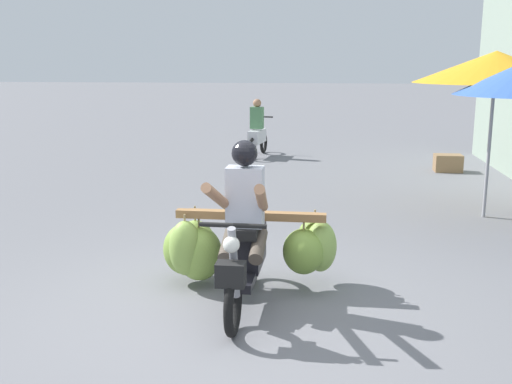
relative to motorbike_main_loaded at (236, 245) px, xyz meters
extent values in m
plane|color=slate|center=(0.03, -0.69, -0.49)|extent=(120.00, 120.00, 0.00)
torus|color=black|center=(0.13, -1.00, -0.21)|extent=(0.09, 0.56, 0.56)
torus|color=black|center=(0.15, 0.20, -0.21)|extent=(0.09, 0.56, 0.56)
cube|color=black|center=(0.13, -0.50, -0.17)|extent=(0.25, 0.56, 0.08)
cube|color=black|center=(0.14, -0.10, 0.01)|extent=(0.29, 0.64, 0.36)
cube|color=black|center=(0.14, -0.18, 0.23)|extent=(0.27, 0.60, 0.10)
cylinder|color=gray|center=(0.13, -0.94, 0.13)|extent=(0.07, 0.28, 0.69)
cylinder|color=black|center=(0.13, -0.98, 0.47)|extent=(0.56, 0.05, 0.04)
sphere|color=silver|center=(0.12, -1.06, 0.33)|extent=(0.14, 0.14, 0.14)
cube|color=black|center=(0.12, -1.10, 0.09)|extent=(0.24, 0.16, 0.20)
cube|color=black|center=(0.13, -1.00, 0.09)|extent=(0.10, 0.28, 0.04)
cube|color=olive|center=(0.14, 0.05, 0.29)|extent=(1.50, 0.12, 0.08)
cube|color=olive|center=(0.15, 0.23, 0.26)|extent=(1.35, 0.10, 0.06)
ellipsoid|color=#81A443|center=(-0.39, 0.08, -0.13)|extent=(0.55, 0.52, 0.56)
cylinder|color=#998459|center=(-0.39, 0.08, 0.21)|extent=(0.02, 0.02, 0.18)
ellipsoid|color=#8BAF4E|center=(-0.48, 0.34, -0.11)|extent=(0.52, 0.49, 0.51)
cylinder|color=#998459|center=(-0.48, 0.34, 0.21)|extent=(0.02, 0.02, 0.19)
ellipsoid|color=#87AB4A|center=(-0.51, -0.02, -0.05)|extent=(0.36, 0.34, 0.57)
cylinder|color=#998459|center=(-0.51, -0.02, 0.25)|extent=(0.02, 0.02, 0.10)
ellipsoid|color=#7CA03F|center=(0.67, 0.06, -0.07)|extent=(0.50, 0.47, 0.46)
cylinder|color=#998459|center=(0.67, 0.06, 0.22)|extent=(0.02, 0.02, 0.17)
ellipsoid|color=#7B9F3E|center=(-0.56, 0.16, -0.12)|extent=(0.53, 0.49, 0.54)
cylinder|color=#998459|center=(-0.56, 0.16, 0.21)|extent=(0.02, 0.02, 0.18)
ellipsoid|color=#7FA342|center=(0.78, 0.32, -0.02)|extent=(0.43, 0.40, 0.45)
cylinder|color=#998459|center=(0.78, 0.32, 0.24)|extent=(0.02, 0.02, 0.12)
ellipsoid|color=#8DB150|center=(0.84, 0.14, -0.03)|extent=(0.38, 0.36, 0.52)
cylinder|color=#998459|center=(0.84, 0.14, 0.25)|extent=(0.02, 0.02, 0.10)
cube|color=#B2B7C6|center=(0.14, -0.30, 0.56)|extent=(0.34, 0.23, 0.56)
sphere|color=black|center=(0.14, -0.32, 0.97)|extent=(0.24, 0.24, 0.24)
cylinder|color=#9E7051|center=(0.33, -0.64, 0.63)|extent=(0.13, 0.72, 0.39)
cylinder|color=#9E7051|center=(-0.06, -0.64, 0.63)|extent=(0.15, 0.72, 0.39)
cylinder|color=#4C4238|center=(0.28, -0.42, 0.13)|extent=(0.14, 0.44, 0.27)
cylinder|color=#4C4238|center=(0.00, -0.42, 0.13)|extent=(0.14, 0.44, 0.27)
torus|color=black|center=(-0.68, 9.36, -0.23)|extent=(0.15, 0.53, 0.52)
torus|color=black|center=(-0.84, 8.27, -0.23)|extent=(0.15, 0.53, 0.52)
cube|color=silver|center=(-0.77, 8.72, 0.01)|extent=(0.37, 0.92, 0.32)
cylinder|color=black|center=(-0.69, 9.31, 0.43)|extent=(0.50, 0.11, 0.04)
cube|color=#4C7F51|center=(-0.78, 8.70, 0.46)|extent=(0.33, 0.24, 0.52)
sphere|color=#9E7051|center=(-0.77, 8.72, 0.81)|extent=(0.20, 0.20, 0.20)
cylinder|color=#99999E|center=(3.24, 3.36, 0.55)|extent=(0.05, 0.05, 2.08)
cone|color=gold|center=(3.24, 3.36, 1.71)|extent=(2.31, 2.31, 0.45)
cube|color=olive|center=(3.45, 7.21, -0.31)|extent=(0.56, 0.40, 0.36)
camera|label=1|loc=(0.86, -5.71, 1.79)|focal=42.35mm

